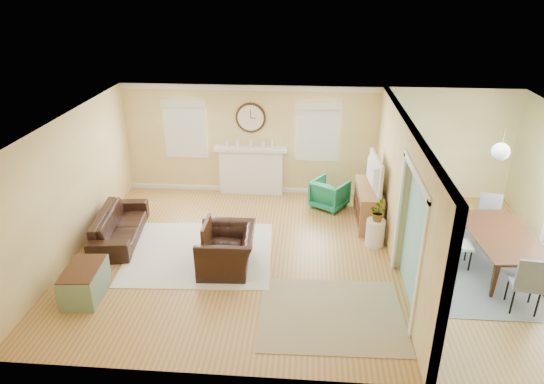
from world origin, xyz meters
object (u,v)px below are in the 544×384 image
(green_chair, at_px, (330,194))
(dining_table, at_px, (501,251))
(eames_chair, at_px, (227,250))
(credenza, at_px, (368,205))
(sofa, at_px, (120,225))

(green_chair, xyz_separation_m, dining_table, (2.98, -2.28, 0.02))
(eames_chair, bearing_deg, credenza, 123.40)
(sofa, distance_m, dining_table, 7.22)
(sofa, bearing_deg, dining_table, -101.13)
(sofa, xyz_separation_m, eames_chair, (2.31, -0.89, 0.08))
(eames_chair, xyz_separation_m, credenza, (2.70, 2.00, 0.03))
(dining_table, bearing_deg, credenza, 49.07)
(sofa, xyz_separation_m, credenza, (5.01, 1.11, 0.11))
(sofa, height_order, eames_chair, eames_chair)
(eames_chair, distance_m, green_chair, 3.28)
(sofa, distance_m, credenza, 5.13)
(credenza, bearing_deg, green_chair, 139.70)
(eames_chair, height_order, green_chair, eames_chair)
(sofa, xyz_separation_m, dining_table, (7.20, -0.51, 0.05))
(credenza, distance_m, dining_table, 2.73)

